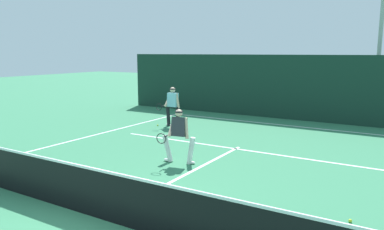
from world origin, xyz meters
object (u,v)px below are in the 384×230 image
object	(u,v)px
player_far	(173,105)
tennis_ball_extra	(158,125)
player_near	(179,134)
tennis_ball	(350,221)
light_pole	(381,29)

from	to	relation	value
player_far	tennis_ball_extra	xyz separation A→B (m)	(-0.58, -0.29, -0.89)
player_near	tennis_ball	distance (m)	5.13
player_far	tennis_ball	world-z (taller)	player_far
player_far	tennis_ball_extra	bearing A→B (deg)	26.13
player_near	light_pole	bearing A→B (deg)	-122.05
player_near	tennis_ball	bearing A→B (deg)	152.20
player_far	light_pole	size ratio (longest dim) A/B	0.25
player_far	tennis_ball	size ratio (longest dim) A/B	25.48
tennis_ball_extra	light_pole	distance (m)	10.71
light_pole	player_far	bearing A→B (deg)	-141.42
light_pole	tennis_ball	bearing A→B (deg)	-86.14
tennis_ball	light_pole	distance (m)	12.39
player_near	light_pole	world-z (taller)	light_pole
tennis_ball	tennis_ball_extra	bearing A→B (deg)	146.93
tennis_ball	light_pole	bearing A→B (deg)	93.86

